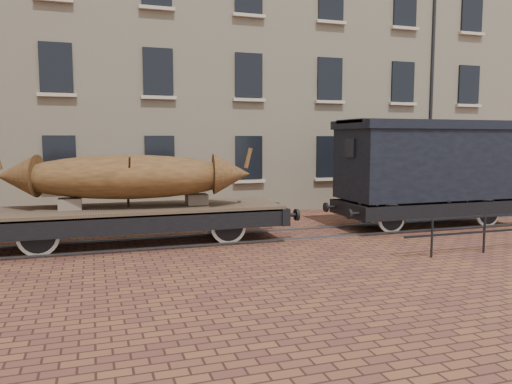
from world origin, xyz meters
name	(u,v)px	position (x,y,z in m)	size (l,w,h in m)	color
ground	(266,236)	(0.00, 0.00, 0.00)	(90.00, 90.00, 0.00)	#532C24
warehouse_cream	(257,56)	(3.00, 9.99, 7.00)	(40.00, 10.19, 14.00)	beige
rail_track	(266,235)	(0.00, 0.00, 0.03)	(30.00, 1.52, 0.06)	#59595E
flatcar_wagon	(136,214)	(-3.81, 0.00, 0.85)	(9.00, 2.44, 1.36)	brown
iron_boat	(128,177)	(-4.01, 0.00, 1.90)	(6.83, 2.84, 1.63)	brown
goods_van	(429,160)	(5.73, 0.00, 2.21)	(6.83, 2.49, 3.53)	black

